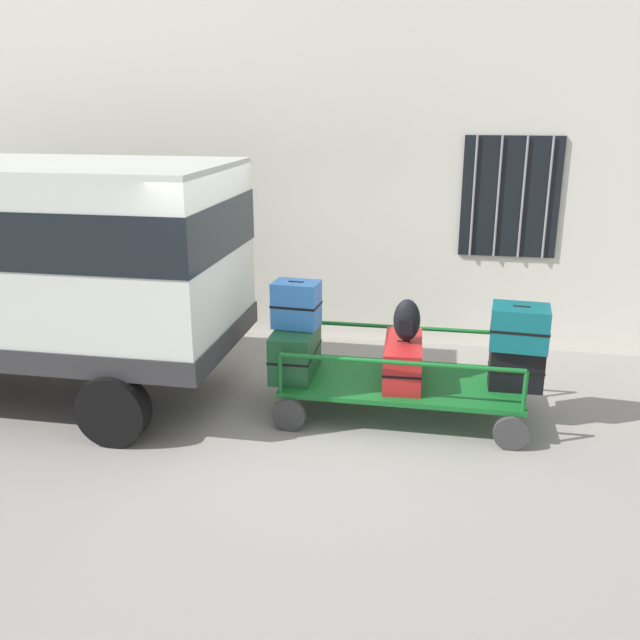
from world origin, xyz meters
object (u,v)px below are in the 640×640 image
at_px(suitcase_left_middle, 296,304).
at_px(suitcase_center_middle, 520,327).
at_px(van, 17,254).
at_px(luggage_cart, 402,385).
at_px(suitcase_left_bottom, 295,351).
at_px(backpack, 407,321).
at_px(suitcase_midleft_bottom, 403,361).
at_px(suitcase_center_bottom, 516,368).

height_order(suitcase_left_middle, suitcase_center_middle, suitcase_left_middle).
distance_m(van, luggage_cart, 4.33).
relative_size(luggage_cart, suitcase_left_middle, 4.94).
bearing_deg(suitcase_center_middle, luggage_cart, 179.24).
bearing_deg(van, suitcase_left_bottom, 2.52).
distance_m(luggage_cart, backpack, 0.70).
bearing_deg(backpack, suitcase_left_middle, 178.30).
bearing_deg(suitcase_left_bottom, luggage_cart, 1.87).
distance_m(suitcase_left_bottom, suitcase_left_middle, 0.50).
xyz_separation_m(luggage_cart, suitcase_center_middle, (1.13, -0.01, 0.71)).
bearing_deg(backpack, luggage_cart, -170.73).
height_order(suitcase_left_middle, backpack, suitcase_left_middle).
relative_size(luggage_cart, suitcase_left_bottom, 3.05).
height_order(van, suitcase_left_bottom, van).
height_order(luggage_cart, backpack, backpack).
bearing_deg(suitcase_midleft_bottom, suitcase_left_middle, 178.20).
relative_size(luggage_cart, backpack, 5.64).
bearing_deg(suitcase_center_middle, suitcase_left_middle, 178.66).
bearing_deg(backpack, suitcase_midleft_bottom, -177.07).
bearing_deg(suitcase_left_bottom, suitcase_center_middle, 0.56).
bearing_deg(van, luggage_cart, 2.34).
distance_m(suitcase_midleft_bottom, suitcase_center_middle, 1.21).
bearing_deg(suitcase_midleft_bottom, luggage_cart, -90.00).
height_order(suitcase_left_bottom, suitcase_midleft_bottom, suitcase_left_bottom).
bearing_deg(suitcase_center_bottom, van, -178.41).
xyz_separation_m(luggage_cart, suitcase_left_middle, (-1.13, 0.04, 0.80)).
xyz_separation_m(van, suitcase_left_bottom, (3.01, 0.13, -0.95)).
height_order(suitcase_midleft_bottom, suitcase_center_middle, suitcase_center_middle).
bearing_deg(suitcase_left_middle, van, -176.06).
xyz_separation_m(suitcase_left_bottom, suitcase_center_middle, (2.26, 0.02, 0.40)).
bearing_deg(van, suitcase_left_middle, 3.94).
xyz_separation_m(van, luggage_cart, (4.14, 0.17, -1.26)).
distance_m(van, suitcase_left_middle, 3.05).
height_order(suitcase_center_middle, backpack, backpack).
xyz_separation_m(suitcase_center_bottom, suitcase_center_middle, (0.00, 0.01, 0.43)).
relative_size(van, backpack, 10.66).
distance_m(suitcase_center_middle, backpack, 1.11).
distance_m(luggage_cart, suitcase_midleft_bottom, 0.27).
relative_size(van, suitcase_center_bottom, 8.74).
bearing_deg(suitcase_left_bottom, van, -177.48).
bearing_deg(backpack, suitcase_left_bottom, -177.98).
bearing_deg(luggage_cart, suitcase_left_bottom, -178.13).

